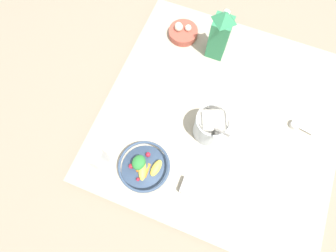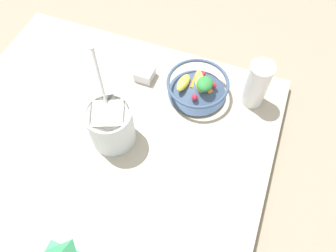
# 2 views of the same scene
# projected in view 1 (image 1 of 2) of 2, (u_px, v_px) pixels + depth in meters

# --- Properties ---
(ground_plane) EXTENTS (6.00, 6.00, 0.00)m
(ground_plane) POSITION_uv_depth(u_px,v_px,m) (220.00, 119.00, 1.12)
(ground_plane) COLOR gray
(countertop) EXTENTS (0.96, 0.96, 0.04)m
(countertop) POSITION_uv_depth(u_px,v_px,m) (221.00, 117.00, 1.10)
(countertop) COLOR #B2A893
(countertop) RESTS_ON ground_plane
(fruit_bowl) EXTENTS (0.19, 0.19, 0.08)m
(fruit_bowl) POSITION_uv_depth(u_px,v_px,m) (144.00, 167.00, 0.98)
(fruit_bowl) COLOR #384C6B
(fruit_bowl) RESTS_ON countertop
(milk_carton) EXTENTS (0.08, 0.08, 0.24)m
(milk_carton) POSITION_uv_depth(u_px,v_px,m) (220.00, 34.00, 1.08)
(milk_carton) COLOR #338C59
(milk_carton) RESTS_ON countertop
(yogurt_tub) EXTENTS (0.14, 0.16, 0.26)m
(yogurt_tub) POSITION_uv_depth(u_px,v_px,m) (211.00, 125.00, 0.99)
(yogurt_tub) COLOR silver
(yogurt_tub) RESTS_ON countertop
(drinking_cup) EXTENTS (0.07, 0.07, 0.16)m
(drinking_cup) POSITION_uv_depth(u_px,v_px,m) (97.00, 157.00, 0.94)
(drinking_cup) COLOR white
(drinking_cup) RESTS_ON countertop
(spice_jar) EXTENTS (0.06, 0.06, 0.04)m
(spice_jar) POSITION_uv_depth(u_px,v_px,m) (189.00, 187.00, 0.97)
(spice_jar) COLOR silver
(spice_jar) RESTS_ON countertop
(measuring_scoop) EXTENTS (0.10, 0.04, 0.02)m
(measuring_scoop) POSITION_uv_depth(u_px,v_px,m) (296.00, 125.00, 1.06)
(measuring_scoop) COLOR white
(measuring_scoop) RESTS_ON countertop
(garlic_bowl) EXTENTS (0.13, 0.13, 0.07)m
(garlic_bowl) POSITION_uv_depth(u_px,v_px,m) (183.00, 32.00, 1.20)
(garlic_bowl) COLOR #B24C3D
(garlic_bowl) RESTS_ON countertop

